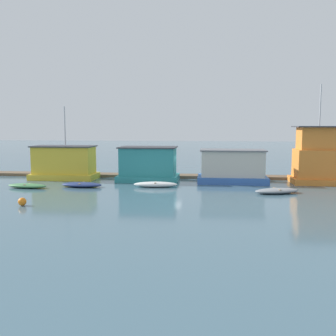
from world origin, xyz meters
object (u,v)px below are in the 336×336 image
houseboat_blue (232,167)px  dinghy_navy (82,185)px  dinghy_grey (277,191)px  buoy_orange (22,202)px  houseboat_yellow (64,163)px  houseboat_teal (148,165)px  dinghy_white (156,184)px  mooring_post_far_left (91,171)px  mooring_post_near_left (70,169)px  houseboat_orange (319,158)px  mooring_post_centre (154,169)px  dinghy_green (27,186)px

houseboat_blue → dinghy_navy: houseboat_blue is taller
dinghy_grey → buoy_orange: (-18.37, -6.85, 0.07)m
houseboat_yellow → dinghy_navy: 6.15m
houseboat_yellow → dinghy_navy: (3.52, -4.83, -1.44)m
houseboat_teal → houseboat_yellow: bearing=177.9°
dinghy_white → mooring_post_far_left: mooring_post_far_left is taller
houseboat_yellow → houseboat_teal: (8.90, -0.33, -0.01)m
mooring_post_near_left → dinghy_grey: bearing=-20.1°
houseboat_teal → mooring_post_far_left: 6.77m
houseboat_orange → mooring_post_centre: (-16.15, 1.43, -1.47)m
dinghy_green → houseboat_blue: bearing=16.5°
houseboat_yellow → mooring_post_near_left: size_ratio=4.02×
dinghy_grey → mooring_post_far_left: (-18.13, 7.45, 0.52)m
dinghy_white → dinghy_navy: bearing=-173.9°
houseboat_blue → buoy_orange: size_ratio=11.84×
houseboat_blue → houseboat_orange: (8.20, 0.34, 0.96)m
houseboat_teal → mooring_post_near_left: houseboat_teal is taller
houseboat_orange → buoy_orange: bearing=-151.1°
houseboat_blue → mooring_post_near_left: houseboat_blue is taller
houseboat_blue → dinghy_navy: (-13.71, -4.35, -1.30)m
mooring_post_far_left → mooring_post_centre: bearing=0.0°
houseboat_teal → mooring_post_near_left: size_ratio=3.23×
mooring_post_near_left → buoy_orange: (2.00, -14.30, -0.65)m
houseboat_orange → dinghy_navy: 22.52m
dinghy_green → mooring_post_far_left: bearing=64.1°
mooring_post_near_left → mooring_post_far_left: bearing=0.0°
dinghy_navy → mooring_post_far_left: bearing=100.4°
houseboat_teal → dinghy_navy: (-5.38, -4.50, -1.43)m
dinghy_green → dinghy_navy: (4.62, 1.07, 0.01)m
dinghy_white → mooring_post_centre: (-0.90, 5.41, 0.76)m
houseboat_teal → houseboat_blue: (8.33, -0.15, -0.13)m
houseboat_orange → mooring_post_centre: size_ratio=4.64×
houseboat_blue → dinghy_navy: size_ratio=1.74×
dinghy_navy → dinghy_grey: size_ratio=0.96×
houseboat_teal → dinghy_grey: size_ratio=1.50×
dinghy_grey → mooring_post_near_left: size_ratio=2.16×
dinghy_white → mooring_post_near_left: size_ratio=2.16×
houseboat_teal → buoy_orange: 14.43m
mooring_post_far_left → mooring_post_near_left: size_ratio=0.79×
dinghy_white → dinghy_green: bearing=-171.0°
dinghy_navy → mooring_post_far_left: mooring_post_far_left is taller
dinghy_navy → dinghy_white: 6.70m
houseboat_orange → dinghy_white: (-15.24, -3.98, -2.24)m
mooring_post_far_left → buoy_orange: 14.31m
mooring_post_far_left → mooring_post_near_left: mooring_post_near_left is taller
dinghy_green → mooring_post_centre: mooring_post_centre is taller
houseboat_yellow → dinghy_green: bearing=-100.6°
dinghy_grey → mooring_post_far_left: 19.61m
dinghy_green → houseboat_orange: bearing=12.3°
dinghy_navy → mooring_post_centre: 8.44m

